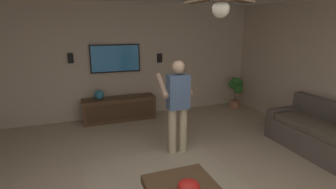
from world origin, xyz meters
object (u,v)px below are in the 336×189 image
Objects in this scene: person_standing at (178,102)px; potted_plant_tall at (236,88)px; couch at (324,136)px; media_console at (120,109)px; ceiling_fan at (222,1)px; tv at (115,58)px; bowl at (189,186)px; vase_round at (99,95)px; wall_speaker_left at (160,58)px; wall_speaker_right at (71,58)px.

person_standing is 1.90× the size of potted_plant_tall.
media_console is (2.92, 3.09, -0.04)m from couch.
tv is at bearing 5.67° from ceiling_fan.
tv reaches higher than bowl.
person_standing is 1.76m from bowl.
tv is at bearing 2.29° from bowl.
couch reaches higher than vase_round.
potted_plant_tall is at bearing 86.96° from media_console.
bowl is 1.13× the size of wall_speaker_left.
couch is 2.76m from potted_plant_tall.
media_console is 3.61m from bowl.
tv reaches higher than wall_speaker_right.
person_standing is 2.34m from wall_speaker_left.
person_standing is 6.58× the size of bowl.
potted_plant_tall is (2.75, -0.06, 0.26)m from couch.
person_standing is 2.86m from wall_speaker_right.
ceiling_fan is at bearing -113.43° from bowl.
person_standing is at bearing -9.38° from ceiling_fan.
potted_plant_tall is 0.73× the size of ceiling_fan.
person_standing is at bearing 16.77° from tv.
wall_speaker_left reaches higher than vase_round.
tv reaches higher than media_console.
wall_speaker_right is at bearing 19.21° from ceiling_fan.
wall_speaker_left reaches higher than media_console.
wall_speaker_right reaches higher than media_console.
tv reaches higher than person_standing.
media_console is 0.59m from vase_round.
tv is at bearing -44.90° from couch.
wall_speaker_right reaches higher than couch.
couch is at bearing -73.62° from ceiling_fan.
person_standing is 2.31m from vase_round.
wall_speaker_left is at bearing 102.92° from media_console.
media_console is 7.73× the size of vase_round.
wall_speaker_right is (0.25, 0.99, 1.22)m from media_console.
wall_speaker_left is (2.25, -0.43, 0.48)m from person_standing.
vase_round is at bearing -114.91° from wall_speaker_right.
vase_round is 4.18m from ceiling_fan.
potted_plant_tall reaches higher than media_console.
wall_speaker_left is 0.19× the size of ceiling_fan.
bowl is at bearing 66.57° from ceiling_fan.
tv is at bearing 82.62° from potted_plant_tall.
potted_plant_tall reaches higher than vase_round.
couch is 1.64× the size of tv.
media_console is 6.82× the size of bowl.
media_console is at bearing 6.04° from ceiling_fan.
ceiling_fan is (-3.96, 0.71, 0.98)m from wall_speaker_left.
potted_plant_tall is 3.92× the size of vase_round.
bowl is at bearing -163.51° from wall_speaker_right.
bowl is 3.66m from vase_round.
couch is 1.12× the size of media_console.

